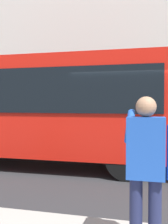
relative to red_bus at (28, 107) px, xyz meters
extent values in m
plane|color=#2B2B2D|center=(-2.96, 0.11, -1.68)|extent=(60.00, 60.00, 0.00)
cube|color=beige|center=(-2.96, -6.69, 4.32)|extent=(28.00, 0.80, 12.00)
cube|color=red|center=(-0.02, -0.01, 0.02)|extent=(9.00, 2.50, 2.60)
cube|color=black|center=(-0.02, 1.25, 0.42)|extent=(7.60, 0.06, 1.10)
cylinder|color=black|center=(-3.02, -1.11, -1.18)|extent=(1.00, 0.28, 1.00)
cylinder|color=black|center=(-3.02, 1.09, -1.18)|extent=(1.00, 0.28, 1.00)
cylinder|color=#1E2347|center=(-3.61, 4.38, -1.12)|extent=(0.14, 0.14, 0.82)
cylinder|color=#1E2347|center=(-3.41, 4.38, -1.12)|extent=(0.14, 0.14, 0.82)
cube|color=#1E4CAD|center=(-3.51, 4.38, -0.38)|extent=(0.40, 0.24, 0.66)
sphere|color=#A87A5B|center=(-3.51, 4.38, 0.06)|extent=(0.22, 0.22, 0.22)
cylinder|color=#1E4CAD|center=(-3.33, 4.22, -0.16)|extent=(0.09, 0.48, 0.37)
cube|color=black|center=(-3.41, 4.08, 0.04)|extent=(0.07, 0.01, 0.14)
camera|label=1|loc=(-3.58, 7.34, 0.09)|focal=43.43mm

